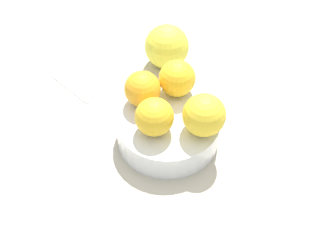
% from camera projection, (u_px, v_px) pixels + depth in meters
% --- Properties ---
extents(ground_plane, '(1.10, 1.10, 0.02)m').
position_uv_depth(ground_plane, '(168.00, 141.00, 0.71)').
color(ground_plane, '#BCB29E').
extents(fruit_bowl, '(0.18, 0.18, 0.05)m').
position_uv_depth(fruit_bowl, '(168.00, 128.00, 0.69)').
color(fruit_bowl, silver).
rests_on(fruit_bowl, ground_plane).
extents(orange_in_bowl_0, '(0.06, 0.06, 0.06)m').
position_uv_depth(orange_in_bowl_0, '(154.00, 117.00, 0.63)').
color(orange_in_bowl_0, yellow).
rests_on(orange_in_bowl_0, fruit_bowl).
extents(orange_in_bowl_1, '(0.06, 0.06, 0.06)m').
position_uv_depth(orange_in_bowl_1, '(143.00, 89.00, 0.67)').
color(orange_in_bowl_1, '#F9A823').
rests_on(orange_in_bowl_1, fruit_bowl).
extents(orange_in_bowl_2, '(0.06, 0.06, 0.06)m').
position_uv_depth(orange_in_bowl_2, '(176.00, 78.00, 0.68)').
color(orange_in_bowl_2, yellow).
rests_on(orange_in_bowl_2, fruit_bowl).
extents(orange_in_bowl_3, '(0.07, 0.07, 0.07)m').
position_uv_depth(orange_in_bowl_3, '(204.00, 115.00, 0.62)').
color(orange_in_bowl_3, yellow).
rests_on(orange_in_bowl_3, fruit_bowl).
extents(orange_loose_0, '(0.09, 0.09, 0.09)m').
position_uv_depth(orange_loose_0, '(167.00, 47.00, 0.80)').
color(orange_loose_0, yellow).
rests_on(orange_loose_0, ground_plane).
extents(folded_napkin, '(0.17, 0.17, 0.00)m').
position_uv_depth(folded_napkin, '(91.00, 71.00, 0.81)').
color(folded_napkin, silver).
rests_on(folded_napkin, ground_plane).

